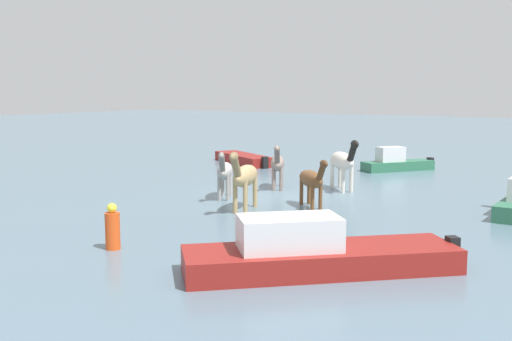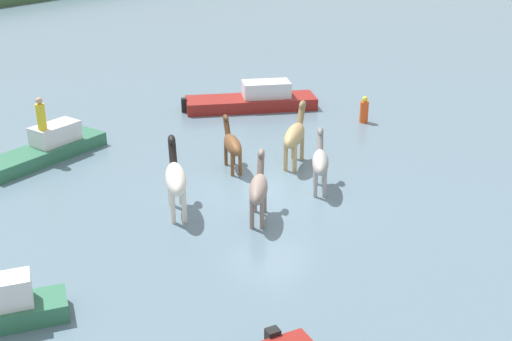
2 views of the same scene
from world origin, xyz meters
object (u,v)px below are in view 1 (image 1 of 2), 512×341
(boat_motor_center, at_px, (315,257))
(boat_skiff_near, at_px, (244,160))
(horse_mid_herd, at_px, (245,176))
(horse_dun_straggler, at_px, (343,161))
(buoy_channel_marker, at_px, (113,229))
(horse_gray_outer, at_px, (225,171))
(horse_chestnut_trailing, at_px, (278,164))
(boat_tender_starboard, at_px, (397,164))
(horse_lead, at_px, (312,180))

(boat_motor_center, relative_size, boat_skiff_near, 1.18)
(horse_mid_herd, bearing_deg, horse_dun_straggler, 151.33)
(boat_motor_center, distance_m, buoy_channel_marker, 5.09)
(buoy_channel_marker, bearing_deg, horse_gray_outer, -166.01)
(horse_gray_outer, distance_m, horse_chestnut_trailing, 2.92)
(horse_dun_straggler, height_order, horse_chestnut_trailing, horse_dun_straggler)
(boat_tender_starboard, xyz_separation_m, boat_skiff_near, (1.65, -7.76, -0.13))
(horse_dun_straggler, distance_m, horse_mid_herd, 5.40)
(horse_lead, bearing_deg, horse_mid_herd, -92.75)
(horse_chestnut_trailing, relative_size, horse_mid_herd, 0.85)
(horse_lead, distance_m, horse_chestnut_trailing, 3.94)
(horse_chestnut_trailing, height_order, boat_motor_center, horse_chestnut_trailing)
(horse_lead, bearing_deg, horse_dun_straggler, 140.10)
(horse_mid_herd, bearing_deg, boat_motor_center, 28.36)
(horse_dun_straggler, height_order, boat_tender_starboard, horse_dun_straggler)
(horse_gray_outer, distance_m, buoy_channel_marker, 7.34)
(boat_skiff_near, height_order, buoy_channel_marker, buoy_channel_marker)
(horse_mid_herd, distance_m, boat_skiff_near, 12.59)
(horse_gray_outer, bearing_deg, boat_skiff_near, -179.76)
(horse_mid_herd, relative_size, buoy_channel_marker, 2.25)
(boat_skiff_near, xyz_separation_m, buoy_channel_marker, (16.08, 7.00, 0.34))
(horse_chestnut_trailing, bearing_deg, boat_skiff_near, -166.52)
(horse_gray_outer, height_order, boat_tender_starboard, horse_gray_outer)
(boat_motor_center, height_order, boat_skiff_near, boat_motor_center)
(horse_chestnut_trailing, xyz_separation_m, boat_motor_center, (8.98, 6.28, -0.67))
(horse_dun_straggler, xyz_separation_m, horse_chestnut_trailing, (1.01, -2.31, -0.13))
(horse_chestnut_trailing, xyz_separation_m, boat_skiff_near, (-6.09, -5.70, -0.83))
(horse_dun_straggler, bearing_deg, horse_chestnut_trailing, -111.18)
(boat_tender_starboard, distance_m, boat_motor_center, 17.24)
(horse_chestnut_trailing, distance_m, boat_motor_center, 10.97)
(boat_tender_starboard, distance_m, boat_skiff_near, 7.93)
(horse_lead, height_order, horse_chestnut_trailing, horse_chestnut_trailing)
(boat_tender_starboard, xyz_separation_m, buoy_channel_marker, (17.73, -0.76, 0.21))
(horse_chestnut_trailing, relative_size, buoy_channel_marker, 1.92)
(horse_dun_straggler, height_order, boat_motor_center, horse_dun_straggler)
(horse_mid_herd, xyz_separation_m, boat_skiff_near, (-10.39, -7.04, -0.94))
(horse_lead, distance_m, boat_motor_center, 7.18)
(horse_chestnut_trailing, bearing_deg, horse_lead, 17.71)
(boat_skiff_near, bearing_deg, horse_gray_outer, 149.45)
(horse_lead, distance_m, horse_gray_outer, 3.38)
(horse_dun_straggler, distance_m, horse_lead, 3.73)
(horse_dun_straggler, xyz_separation_m, horse_mid_herd, (5.31, -0.97, -0.02))
(horse_mid_herd, xyz_separation_m, boat_tender_starboard, (-12.04, 0.72, -0.81))
(horse_lead, bearing_deg, horse_gray_outer, -135.49)
(horse_chestnut_trailing, bearing_deg, horse_gray_outer, -39.01)
(horse_lead, xyz_separation_m, boat_skiff_near, (-8.76, -8.60, -0.76))
(horse_mid_herd, distance_m, buoy_channel_marker, 5.72)
(horse_gray_outer, bearing_deg, horse_lead, 63.51)
(boat_tender_starboard, bearing_deg, buoy_channel_marker, 33.61)
(buoy_channel_marker, bearing_deg, horse_mid_herd, 179.63)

